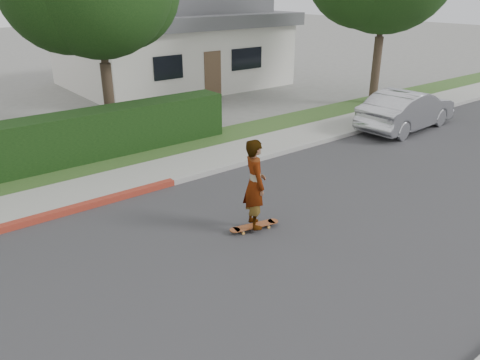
{
  "coord_description": "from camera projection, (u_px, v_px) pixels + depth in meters",
  "views": [
    {
      "loc": [
        -4.55,
        -5.93,
        4.87
      ],
      "look_at": [
        1.13,
        1.37,
        1.0
      ],
      "focal_mm": 35.0,
      "sensor_mm": 36.0,
      "label": 1
    }
  ],
  "objects": [
    {
      "name": "ground",
      "position": [
        237.0,
        266.0,
        8.77
      ],
      "size": [
        120.0,
        120.0,
        0.0
      ],
      "primitive_type": "plane",
      "color": "slate",
      "rests_on": "ground"
    },
    {
      "name": "road",
      "position": [
        237.0,
        265.0,
        8.77
      ],
      "size": [
        60.0,
        8.0,
        0.01
      ],
      "primitive_type": "cube",
      "color": "#2D2D30",
      "rests_on": "ground"
    },
    {
      "name": "curb_far",
      "position": [
        138.0,
        192.0,
        11.73
      ],
      "size": [
        60.0,
        0.2,
        0.15
      ],
      "primitive_type": "cube",
      "color": "#9E9E99",
      "rests_on": "ground"
    },
    {
      "name": "sidewalk_far",
      "position": [
        122.0,
        181.0,
        12.39
      ],
      "size": [
        60.0,
        1.6,
        0.12
      ],
      "primitive_type": "cube",
      "color": "gray",
      "rests_on": "ground"
    },
    {
      "name": "planting_strip",
      "position": [
        99.0,
        165.0,
        13.56
      ],
      "size": [
        60.0,
        1.6,
        0.1
      ],
      "primitive_type": "cube",
      "color": "#2D4C1E",
      "rests_on": "ground"
    },
    {
      "name": "house",
      "position": [
        171.0,
        43.0,
        24.14
      ],
      "size": [
        10.6,
        8.6,
        4.3
      ],
      "color": "beige",
      "rests_on": "ground"
    },
    {
      "name": "skateboard",
      "position": [
        254.0,
        226.0,
        10.01
      ],
      "size": [
        1.16,
        0.46,
        0.11
      ],
      "rotation": [
        0.0,
        0.0,
        -0.21
      ],
      "color": "gold",
      "rests_on": "ground"
    },
    {
      "name": "skateboarder",
      "position": [
        255.0,
        184.0,
        9.63
      ],
      "size": [
        0.68,
        0.82,
        1.92
      ],
      "primitive_type": "imported",
      "rotation": [
        0.0,
        0.0,
        1.2
      ],
      "color": "white",
      "rests_on": "skateboard"
    },
    {
      "name": "car_silver",
      "position": [
        407.0,
        110.0,
        16.81
      ],
      "size": [
        4.46,
        1.81,
        1.44
      ],
      "primitive_type": "imported",
      "rotation": [
        0.0,
        0.0,
        1.64
      ],
      "color": "#B2B3BA",
      "rests_on": "ground"
    }
  ]
}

